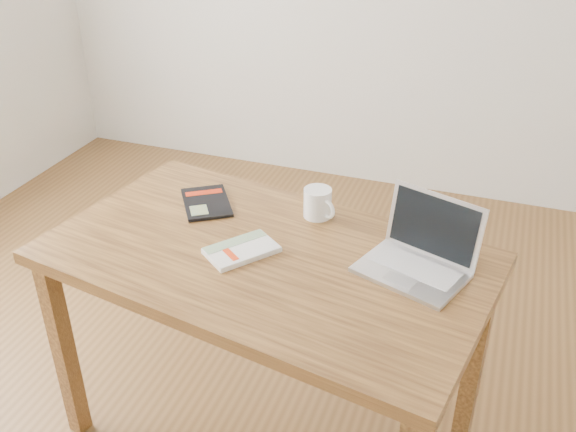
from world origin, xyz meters
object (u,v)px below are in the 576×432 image
(laptop, at_px, (419,255))
(white_guidebook, at_px, (242,250))
(desk, at_px, (265,278))
(coffee_mug, at_px, (318,203))
(black_guidebook, at_px, (206,202))

(laptop, bearing_deg, white_guidebook, -149.29)
(white_guidebook, distance_m, laptop, 0.51)
(white_guidebook, bearing_deg, desk, 57.01)
(desk, distance_m, white_guidebook, 0.12)
(coffee_mug, bearing_deg, laptop, 7.57)
(black_guidebook, relative_size, coffee_mug, 2.24)
(black_guidebook, bearing_deg, white_guidebook, -79.59)
(white_guidebook, bearing_deg, laptop, 48.11)
(laptop, bearing_deg, desk, -150.65)
(black_guidebook, height_order, laptop, laptop)
(white_guidebook, height_order, coffee_mug, coffee_mug)
(desk, height_order, laptop, laptop)
(white_guidebook, relative_size, laptop, 0.68)
(desk, xyz_separation_m, coffee_mug, (0.08, 0.25, 0.14))
(laptop, bearing_deg, coffee_mug, 172.53)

